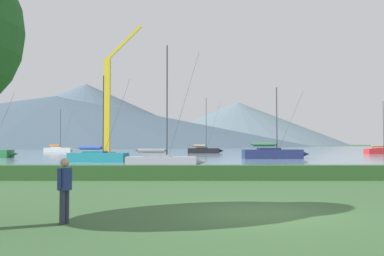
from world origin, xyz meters
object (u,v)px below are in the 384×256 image
Objects in this scene: sailboat_slip_9 at (205,150)px; person_standing_walker at (66,185)px; sailboat_slip_4 at (274,153)px; dock_crane at (109,114)px; sailboat_slip_7 at (163,161)px; sailboat_slip_5 at (100,156)px; sailboat_slip_8 at (60,149)px; sailboat_slip_3 at (383,151)px.

sailboat_slip_9 reaches higher than person_standing_walker.
sailboat_slip_4 is 0.84× the size of sailboat_slip_9.
sailboat_slip_9 is 31.29m from dock_crane.
sailboat_slip_4 is at bearing 53.56° from sailboat_slip_7.
dock_crane is at bearing 115.99° from person_standing_walker.
sailboat_slip_5 is 41.54m from sailboat_slip_9.
sailboat_slip_8 reaches higher than sailboat_slip_5.
sailboat_slip_5 is 13.36m from dock_crane.
sailboat_slip_7 is at bearing -70.33° from sailboat_slip_8.
sailboat_slip_9 is at bearing 80.94° from sailboat_slip_7.
sailboat_slip_7 is at bearing -68.26° from dock_crane.
dock_crane is at bearing 108.28° from sailboat_slip_7.
sailboat_slip_8 is at bearing 123.72° from person_standing_walker.
sailboat_slip_3 reaches higher than person_standing_walker.
sailboat_slip_9 is (-33.78, 4.72, 0.03)m from sailboat_slip_3.
sailboat_slip_9 reaches higher than sailboat_slip_7.
sailboat_slip_8 is at bearing 131.46° from sailboat_slip_4.
sailboat_slip_5 is 0.84× the size of sailboat_slip_9.
sailboat_slip_7 is 0.56× the size of dock_crane.
sailboat_slip_3 is 34.11m from sailboat_slip_9.
sailboat_slip_8 reaches higher than sailboat_slip_4.
sailboat_slip_8 is 0.55× the size of dock_crane.
dock_crane is at bearing -114.24° from sailboat_slip_9.
sailboat_slip_8 is (-28.65, 62.98, 0.02)m from sailboat_slip_7.
sailboat_slip_8 is at bearing 119.98° from sailboat_slip_5.
sailboat_slip_3 is 6.13× the size of person_standing_walker.
dock_crane is (-47.68, -22.79, 5.41)m from sailboat_slip_3.
sailboat_slip_7 reaches higher than sailboat_slip_5.
sailboat_slip_9 reaches higher than sailboat_slip_4.
dock_crane is at bearing -68.86° from sailboat_slip_8.
dock_crane is (19.66, -40.43, 5.42)m from sailboat_slip_8.
sailboat_slip_9 is (-8.14, 29.95, -0.09)m from sailboat_slip_4.
dock_crane reaches higher than sailboat_slip_8.
person_standing_walker is (-13.77, -44.27, 0.26)m from sailboat_slip_4.
sailboat_slip_4 is at bearing -72.22° from sailboat_slip_9.
sailboat_slip_9 is (12.42, 39.64, 0.02)m from sailboat_slip_5.
person_standing_walker is 0.09× the size of dock_crane.
sailboat_slip_4 is at bearing 88.67° from person_standing_walker.
sailboat_slip_5 is 12.85m from sailboat_slip_7.
sailboat_slip_5 is 0.51× the size of dock_crane.
sailboat_slip_4 is 59.81m from sailboat_slip_8.
sailboat_slip_3 is at bearing -19.47° from sailboat_slip_8.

